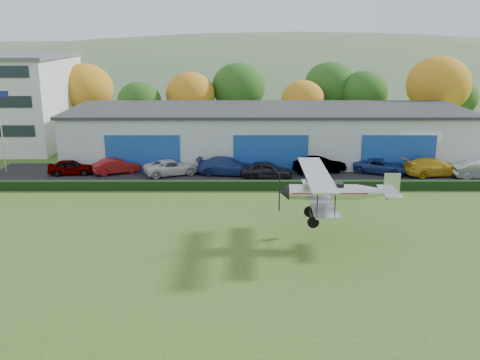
{
  "coord_description": "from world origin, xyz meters",
  "views": [
    {
      "loc": [
        1.98,
        -27.89,
        13.04
      ],
      "look_at": [
        2.09,
        9.44,
        2.73
      ],
      "focal_mm": 40.76,
      "sensor_mm": 36.0,
      "label": 1
    }
  ],
  "objects_px": {
    "hangar": "(267,133)",
    "car_7": "(434,167)",
    "car_0": "(71,167)",
    "car_5": "(320,165)",
    "car_4": "(267,170)",
    "car_6": "(381,166)",
    "car_1": "(117,166)",
    "flagpole": "(2,123)",
    "car_2": "(172,167)",
    "car_3": "(227,166)",
    "biplane": "(333,191)"
  },
  "relations": [
    {
      "from": "car_2",
      "to": "car_7",
      "type": "relative_size",
      "value": 0.91
    },
    {
      "from": "flagpole",
      "to": "car_1",
      "type": "distance_m",
      "value": 11.22
    },
    {
      "from": "car_0",
      "to": "car_7",
      "type": "distance_m",
      "value": 33.6
    },
    {
      "from": "car_0",
      "to": "car_4",
      "type": "bearing_deg",
      "value": -101.24
    },
    {
      "from": "flagpole",
      "to": "car_2",
      "type": "relative_size",
      "value": 1.57
    },
    {
      "from": "biplane",
      "to": "car_0",
      "type": "bearing_deg",
      "value": 143.52
    },
    {
      "from": "car_2",
      "to": "car_3",
      "type": "xyz_separation_m",
      "value": [
        5.15,
        0.01,
        0.1
      ]
    },
    {
      "from": "car_5",
      "to": "hangar",
      "type": "bearing_deg",
      "value": 15.44
    },
    {
      "from": "car_0",
      "to": "car_7",
      "type": "xyz_separation_m",
      "value": [
        33.6,
        -0.48,
        0.12
      ]
    },
    {
      "from": "car_0",
      "to": "car_5",
      "type": "relative_size",
      "value": 0.84
    },
    {
      "from": "hangar",
      "to": "car_7",
      "type": "bearing_deg",
      "value": -25.93
    },
    {
      "from": "car_6",
      "to": "car_5",
      "type": "bearing_deg",
      "value": 113.31
    },
    {
      "from": "car_4",
      "to": "car_5",
      "type": "distance_m",
      "value": 5.44
    },
    {
      "from": "car_4",
      "to": "car_6",
      "type": "distance_m",
      "value": 10.95
    },
    {
      "from": "hangar",
      "to": "car_0",
      "type": "bearing_deg",
      "value": -159.95
    },
    {
      "from": "flagpole",
      "to": "car_0",
      "type": "relative_size",
      "value": 1.97
    },
    {
      "from": "car_0",
      "to": "car_4",
      "type": "relative_size",
      "value": 0.89
    },
    {
      "from": "car_3",
      "to": "biplane",
      "type": "bearing_deg",
      "value": -149.45
    },
    {
      "from": "car_1",
      "to": "car_3",
      "type": "bearing_deg",
      "value": -116.88
    },
    {
      "from": "hangar",
      "to": "car_5",
      "type": "relative_size",
      "value": 8.34
    },
    {
      "from": "car_2",
      "to": "car_7",
      "type": "bearing_deg",
      "value": -114.02
    },
    {
      "from": "car_1",
      "to": "car_3",
      "type": "xyz_separation_m",
      "value": [
        10.36,
        -0.41,
        0.09
      ]
    },
    {
      "from": "biplane",
      "to": "car_4",
      "type": "bearing_deg",
      "value": 103.58
    },
    {
      "from": "hangar",
      "to": "car_3",
      "type": "bearing_deg",
      "value": -120.44
    },
    {
      "from": "car_5",
      "to": "car_1",
      "type": "bearing_deg",
      "value": 69.86
    },
    {
      "from": "hangar",
      "to": "car_0",
      "type": "distance_m",
      "value": 19.92
    },
    {
      "from": "flagpole",
      "to": "car_6",
      "type": "bearing_deg",
      "value": -0.7
    },
    {
      "from": "car_2",
      "to": "car_3",
      "type": "bearing_deg",
      "value": -113.01
    },
    {
      "from": "car_2",
      "to": "car_7",
      "type": "xyz_separation_m",
      "value": [
        24.18,
        -0.37,
        0.1
      ]
    },
    {
      "from": "hangar",
      "to": "car_5",
      "type": "bearing_deg",
      "value": -53.96
    },
    {
      "from": "biplane",
      "to": "car_5",
      "type": "bearing_deg",
      "value": 84.95
    },
    {
      "from": "car_0",
      "to": "car_7",
      "type": "height_order",
      "value": "car_7"
    },
    {
      "from": "flagpole",
      "to": "car_2",
      "type": "bearing_deg",
      "value": -3.42
    },
    {
      "from": "car_6",
      "to": "car_3",
      "type": "bearing_deg",
      "value": 115.99
    },
    {
      "from": "car_3",
      "to": "car_6",
      "type": "bearing_deg",
      "value": -80.9
    },
    {
      "from": "flagpole",
      "to": "car_4",
      "type": "distance_m",
      "value": 24.86
    },
    {
      "from": "car_0",
      "to": "car_5",
      "type": "height_order",
      "value": "car_5"
    },
    {
      "from": "car_4",
      "to": "biplane",
      "type": "distance_m",
      "value": 15.38
    },
    {
      "from": "car_0",
      "to": "car_6",
      "type": "relative_size",
      "value": 0.81
    },
    {
      "from": "hangar",
      "to": "car_3",
      "type": "distance_m",
      "value": 8.2
    },
    {
      "from": "car_2",
      "to": "car_3",
      "type": "distance_m",
      "value": 5.15
    },
    {
      "from": "car_1",
      "to": "biplane",
      "type": "height_order",
      "value": "biplane"
    },
    {
      "from": "flagpole",
      "to": "car_3",
      "type": "bearing_deg",
      "value": -2.54
    },
    {
      "from": "hangar",
      "to": "car_6",
      "type": "relative_size",
      "value": 8.13
    },
    {
      "from": "car_6",
      "to": "car_7",
      "type": "relative_size",
      "value": 0.89
    },
    {
      "from": "car_4",
      "to": "biplane",
      "type": "relative_size",
      "value": 0.53
    },
    {
      "from": "car_0",
      "to": "car_7",
      "type": "bearing_deg",
      "value": -97.3
    },
    {
      "from": "car_3",
      "to": "car_6",
      "type": "height_order",
      "value": "car_3"
    },
    {
      "from": "car_2",
      "to": "car_6",
      "type": "xyz_separation_m",
      "value": [
        19.53,
        0.5,
        -0.01
      ]
    },
    {
      "from": "hangar",
      "to": "car_5",
      "type": "height_order",
      "value": "hangar"
    }
  ]
}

